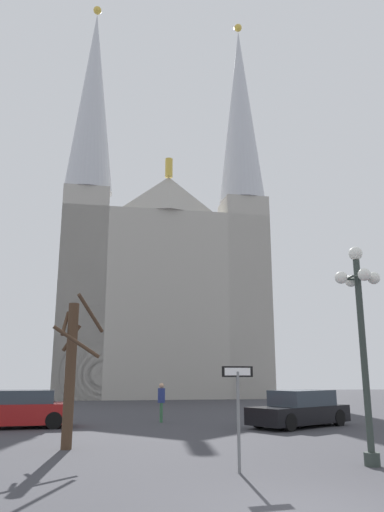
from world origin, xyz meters
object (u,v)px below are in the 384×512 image
Objects in this scene: bare_tree at (71,368)px; parked_car_near_black at (300,410)px; cathedral at (163,272)px; pedestrian_walking at (161,398)px; parked_car_far_red at (16,410)px; one_way_arrow_sign at (238,403)px; street_lamp at (361,325)px.

parked_car_near_black is at bearing 33.78° from bare_tree.
cathedral is at bearing 84.65° from bare_tree.
pedestrian_walking is (-5.56, 2.28, 0.34)m from parked_car_near_black.
bare_tree reaches higher than parked_car_far_red.
one_way_arrow_sign is at bearing -113.48° from parked_car_near_black.
cathedral is at bearing 97.53° from street_lamp.
bare_tree is 2.58× the size of pedestrian_walking.
street_lamp is 8.11m from bare_tree.
cathedral is 25.61m from pedestrian_walking.
cathedral is 28.11m from parked_car_far_red.
pedestrian_walking is (-0.22, -23.33, -10.55)m from cathedral.
street_lamp is at bearing -22.42° from bare_tree.
street_lamp is 1.21× the size of bare_tree.
one_way_arrow_sign is at bearing -169.62° from street_lamp.
parked_car_near_black is (8.26, 5.52, -1.55)m from bare_tree.
pedestrian_walking is (-1.58, 11.45, -0.43)m from one_way_arrow_sign.
street_lamp is at bearing -66.42° from pedestrian_walking.
bare_tree reaches higher than parked_car_near_black.
one_way_arrow_sign reaches higher than pedestrian_walking.
bare_tree is at bearing -109.02° from pedestrian_walking.
parked_car_far_red is at bearing -103.30° from cathedral.
parked_car_far_red is (-5.97, -25.23, -10.87)m from cathedral.
parked_car_near_black is (3.98, 9.17, -0.77)m from one_way_arrow_sign.
bare_tree is 8.34m from pedestrian_walking.
cathedral reaches higher than one_way_arrow_sign.
bare_tree reaches higher than one_way_arrow_sign.
street_lamp reaches higher than one_way_arrow_sign.
pedestrian_walking is (-4.75, 10.87, -2.20)m from street_lamp.
bare_tree is at bearing -62.70° from parked_car_far_red.
pedestrian_walking is at bearing 113.58° from street_lamp.
pedestrian_walking is (5.74, 1.90, 0.32)m from parked_car_far_red.
one_way_arrow_sign reaches higher than parked_car_far_red.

